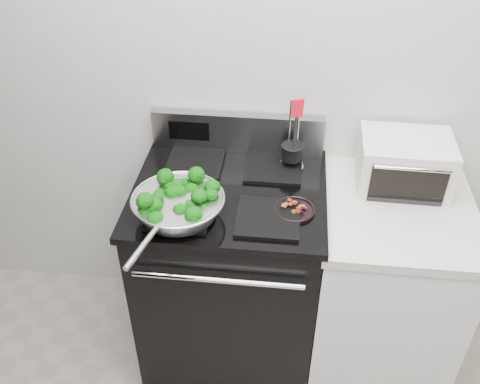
# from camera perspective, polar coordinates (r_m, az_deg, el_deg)

# --- Properties ---
(back_wall) EXTENTS (4.00, 0.02, 2.70)m
(back_wall) POSITION_cam_1_polar(r_m,az_deg,el_deg) (2.25, 7.62, 13.14)
(back_wall) COLOR beige
(back_wall) RESTS_ON ground
(gas_range) EXTENTS (0.79, 0.69, 1.13)m
(gas_range) POSITION_cam_1_polar(r_m,az_deg,el_deg) (2.48, -1.02, -8.27)
(gas_range) COLOR black
(gas_range) RESTS_ON floor
(counter) EXTENTS (0.62, 0.68, 0.92)m
(counter) POSITION_cam_1_polar(r_m,az_deg,el_deg) (2.53, 14.80, -9.69)
(counter) COLOR white
(counter) RESTS_ON floor
(skillet) EXTENTS (0.36, 0.55, 0.08)m
(skillet) POSITION_cam_1_polar(r_m,az_deg,el_deg) (2.02, -6.62, -1.38)
(skillet) COLOR silver
(skillet) RESTS_ON gas_range
(broccoli_pile) EXTENTS (0.28, 0.28, 0.10)m
(broccoli_pile) POSITION_cam_1_polar(r_m,az_deg,el_deg) (2.01, -6.63, -0.90)
(broccoli_pile) COLOR #043105
(broccoli_pile) RESTS_ON skillet
(bacon_plate) EXTENTS (0.16, 0.16, 0.04)m
(bacon_plate) POSITION_cam_1_polar(r_m,az_deg,el_deg) (2.07, 5.83, -1.68)
(bacon_plate) COLOR black
(bacon_plate) RESTS_ON gas_range
(utensil_holder) EXTENTS (0.11, 0.11, 0.33)m
(utensil_holder) POSITION_cam_1_polar(r_m,az_deg,el_deg) (2.28, 5.55, 3.93)
(utensil_holder) COLOR silver
(utensil_holder) RESTS_ON gas_range
(toaster_oven) EXTENTS (0.37, 0.29, 0.21)m
(toaster_oven) POSITION_cam_1_polar(r_m,az_deg,el_deg) (2.30, 17.12, 3.03)
(toaster_oven) COLOR silver
(toaster_oven) RESTS_ON counter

